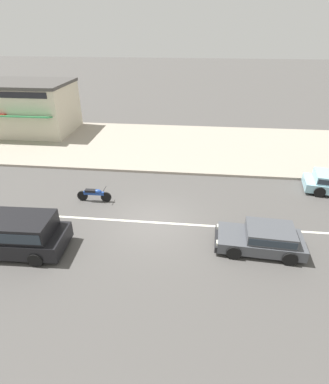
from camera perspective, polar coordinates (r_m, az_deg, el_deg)
name	(u,v)px	position (r m, az deg, el deg)	size (l,w,h in m)	color
ground_plane	(152,222)	(14.48, -2.38, -5.79)	(160.00, 160.00, 0.00)	#4C4947
lane_centre_stripe	(152,222)	(14.48, -2.38, -5.78)	(50.40, 0.14, 0.01)	silver
kerb_strip	(171,145)	(23.63, 1.25, 8.91)	(68.00, 10.00, 0.15)	#9E9384
hatchback_dark_grey_1	(263,238)	(13.21, 18.32, -8.28)	(3.68, 1.93, 1.10)	#47494F
minivan_black_3	(13,233)	(13.88, -26.97, -6.93)	(4.72, 2.12, 1.56)	black
motorcycle_1	(94,194)	(16.36, -13.22, -0.40)	(1.86, 0.56, 0.80)	black
shopfront_mid_block	(32,107)	(28.52, -23.94, 14.56)	(6.68, 5.92, 4.11)	beige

